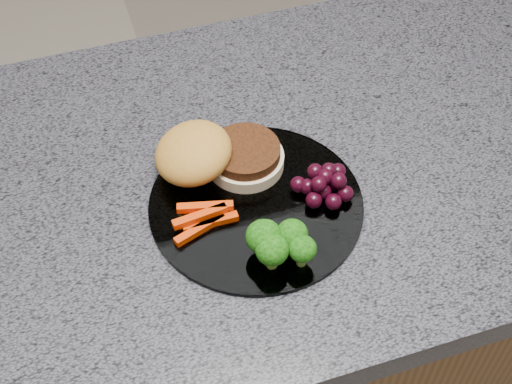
% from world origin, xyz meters
% --- Properties ---
extents(island_cabinet, '(1.20, 0.60, 0.86)m').
position_xyz_m(island_cabinet, '(0.00, 0.00, 0.43)').
color(island_cabinet, brown).
rests_on(island_cabinet, ground).
extents(countertop, '(1.20, 0.60, 0.04)m').
position_xyz_m(countertop, '(0.00, 0.00, 0.88)').
color(countertop, '#4D4D57').
rests_on(countertop, island_cabinet).
extents(plate, '(0.26, 0.26, 0.01)m').
position_xyz_m(plate, '(-0.06, -0.06, 0.90)').
color(plate, white).
rests_on(plate, countertop).
extents(burger, '(0.16, 0.11, 0.05)m').
position_xyz_m(burger, '(-0.09, 0.01, 0.93)').
color(burger, beige).
rests_on(burger, plate).
extents(carrot_sticks, '(0.08, 0.05, 0.02)m').
position_xyz_m(carrot_sticks, '(-0.13, -0.07, 0.91)').
color(carrot_sticks, red).
rests_on(carrot_sticks, plate).
extents(broccoli, '(0.07, 0.06, 0.05)m').
position_xyz_m(broccoli, '(-0.06, -0.15, 0.93)').
color(broccoli, olive).
rests_on(broccoli, plate).
extents(grape_bunch, '(0.07, 0.06, 0.04)m').
position_xyz_m(grape_bunch, '(0.02, -0.07, 0.92)').
color(grape_bunch, black).
rests_on(grape_bunch, plate).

